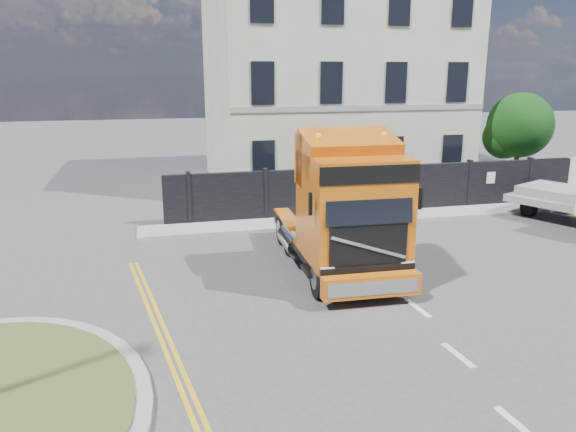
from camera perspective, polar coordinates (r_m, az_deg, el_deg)
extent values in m
plane|color=#424244|center=(14.04, 1.35, -9.93)|extent=(120.00, 120.00, 0.00)
cube|color=black|center=(23.80, 9.59, 2.67)|extent=(18.00, 0.25, 2.00)
cube|color=silver|center=(28.26, 25.63, 3.30)|extent=(2.60, 0.12, 2.00)
cube|color=beige|center=(30.32, 4.17, 13.92)|extent=(12.00, 10.00, 11.00)
cylinder|color=#382619|center=(30.56, 22.14, 4.79)|extent=(0.24, 0.24, 2.40)
sphere|color=black|center=(30.32, 22.50, 8.51)|extent=(3.20, 3.20, 3.20)
sphere|color=black|center=(30.41, 21.18, 7.51)|extent=(2.20, 2.20, 2.20)
cube|color=gray|center=(23.21, 10.37, -0.05)|extent=(20.00, 1.60, 0.12)
cube|color=black|center=(17.43, 4.59, -2.33)|extent=(2.77, 6.58, 0.46)
cube|color=#C45B0D|center=(15.40, 6.57, 0.91)|extent=(2.68, 2.77, 2.88)
cube|color=#C45B0D|center=(16.18, 5.49, 5.87)|extent=(2.61, 1.03, 1.44)
cube|color=black|center=(14.09, 8.29, 1.29)|extent=(2.26, 0.15, 1.08)
cube|color=#C45B0D|center=(14.41, 8.44, -7.00)|extent=(2.58, 0.46, 0.57)
cylinder|color=black|center=(14.83, 3.27, -6.35)|extent=(0.37, 1.08, 1.07)
cylinder|color=gray|center=(14.83, 3.27, -6.35)|extent=(0.39, 0.60, 0.59)
cylinder|color=black|center=(15.53, 11.26, -5.64)|extent=(0.37, 1.08, 1.07)
cylinder|color=gray|center=(15.53, 11.26, -5.64)|extent=(0.39, 0.60, 0.59)
cylinder|color=black|center=(18.19, 0.30, -2.33)|extent=(0.37, 1.08, 1.07)
cylinder|color=gray|center=(18.19, 0.30, -2.33)|extent=(0.39, 0.60, 0.59)
cylinder|color=black|center=(18.76, 6.95, -1.91)|extent=(0.37, 1.08, 1.07)
cylinder|color=gray|center=(18.76, 6.95, -1.91)|extent=(0.39, 0.60, 0.59)
cylinder|color=black|center=(19.35, -0.47, -1.29)|extent=(0.37, 1.08, 1.07)
cylinder|color=gray|center=(19.35, -0.47, -1.29)|extent=(0.39, 0.60, 0.59)
cylinder|color=black|center=(19.89, 5.82, -0.93)|extent=(0.37, 1.08, 1.07)
cylinder|color=gray|center=(19.89, 5.82, -0.93)|extent=(0.39, 0.60, 0.59)
cylinder|color=black|center=(25.07, 23.26, 0.85)|extent=(0.28, 0.78, 0.78)
cylinder|color=black|center=(26.40, 26.93, 1.09)|extent=(0.28, 0.78, 0.78)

